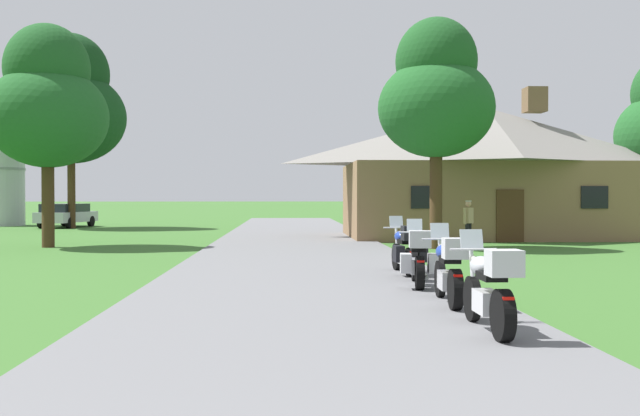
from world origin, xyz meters
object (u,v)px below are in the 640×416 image
(motorcycle_blue_third_in_row, at_px, (418,259))
(motorcycle_silver_nearest_to_camera, at_px, (490,290))
(motorcycle_blue_farthest_in_row, at_px, (406,250))
(tree_left_far, at_px, (71,105))
(tree_left_near, at_px, (47,103))
(parked_silver_suv_far_left, at_px, (66,214))
(motorcycle_blue_second_in_row, at_px, (449,270))
(tree_by_lodge_front, at_px, (436,95))
(bystander_tan_shirt_near_lodge, at_px, (468,221))
(metal_silo_distant, at_px, (0,163))

(motorcycle_blue_third_in_row, bearing_deg, motorcycle_silver_nearest_to_camera, -83.00)
(motorcycle_silver_nearest_to_camera, relative_size, motorcycle_blue_farthest_in_row, 1.00)
(motorcycle_blue_third_in_row, height_order, tree_left_far, tree_left_far)
(tree_left_near, bearing_deg, parked_silver_suv_far_left, 104.62)
(motorcycle_blue_second_in_row, height_order, parked_silver_suv_far_left, parked_silver_suv_far_left)
(motorcycle_blue_second_in_row, distance_m, motorcycle_blue_farthest_in_row, 4.61)
(motorcycle_silver_nearest_to_camera, xyz_separation_m, tree_by_lodge_front, (2.61, 15.84, 4.75))
(motorcycle_blue_farthest_in_row, relative_size, parked_silver_suv_far_left, 0.43)
(motorcycle_blue_second_in_row, xyz_separation_m, motorcycle_blue_third_in_row, (-0.08, 2.34, -0.01))
(motorcycle_silver_nearest_to_camera, xyz_separation_m, tree_left_far, (-14.91, 32.90, 6.47))
(motorcycle_blue_third_in_row, distance_m, bystander_tan_shirt_near_lodge, 12.52)
(motorcycle_blue_third_in_row, relative_size, metal_silo_distant, 0.27)
(tree_left_near, xyz_separation_m, tree_by_lodge_front, (13.76, -1.30, 0.20))
(motorcycle_silver_nearest_to_camera, relative_size, tree_left_near, 0.26)
(bystander_tan_shirt_near_lodge, xyz_separation_m, tree_left_far, (-18.88, 16.26, 6.14))
(bystander_tan_shirt_near_lodge, bearing_deg, tree_left_near, -47.65)
(motorcycle_blue_second_in_row, distance_m, bystander_tan_shirt_near_lodge, 14.73)
(motorcycle_blue_third_in_row, height_order, motorcycle_blue_farthest_in_row, same)
(tree_left_far, distance_m, parked_silver_suv_far_left, 6.49)
(motorcycle_blue_third_in_row, bearing_deg, metal_silo_distant, 128.80)
(motorcycle_silver_nearest_to_camera, distance_m, tree_left_near, 20.94)
(motorcycle_silver_nearest_to_camera, distance_m, parked_silver_suv_far_left, 37.61)
(tree_by_lodge_front, bearing_deg, tree_left_far, 135.76)
(motorcycle_silver_nearest_to_camera, bearing_deg, tree_left_near, 123.07)
(parked_silver_suv_far_left, bearing_deg, bystander_tan_shirt_near_lodge, -32.23)
(parked_silver_suv_far_left, bearing_deg, motorcycle_blue_farthest_in_row, -50.29)
(motorcycle_blue_third_in_row, distance_m, motorcycle_blue_farthest_in_row, 2.28)
(motorcycle_blue_second_in_row, height_order, tree_left_near, tree_left_near)
(motorcycle_blue_farthest_in_row, xyz_separation_m, bystander_tan_shirt_near_lodge, (3.88, 9.58, 0.34))
(motorcycle_silver_nearest_to_camera, height_order, motorcycle_blue_farthest_in_row, same)
(tree_left_near, distance_m, tree_by_lodge_front, 13.82)
(motorcycle_blue_farthest_in_row, bearing_deg, motorcycle_silver_nearest_to_camera, -94.30)
(tree_left_far, xyz_separation_m, metal_silo_distant, (-5.58, 4.06, -3.17))
(tree_left_near, bearing_deg, motorcycle_blue_farthest_in_row, -41.87)
(motorcycle_blue_third_in_row, distance_m, tree_by_lodge_front, 12.32)
(motorcycle_blue_second_in_row, distance_m, tree_by_lodge_front, 14.43)
(motorcycle_blue_second_in_row, xyz_separation_m, metal_silo_distant, (-20.52, 34.51, 3.30))
(motorcycle_blue_farthest_in_row, xyz_separation_m, tree_left_near, (-11.23, 10.07, 4.56))
(motorcycle_blue_farthest_in_row, relative_size, tree_by_lodge_front, 0.26)
(motorcycle_blue_third_in_row, relative_size, tree_left_far, 0.19)
(metal_silo_distant, bearing_deg, motorcycle_blue_farthest_in_row, -55.46)
(tree_left_near, height_order, tree_left_far, tree_left_far)
(motorcycle_silver_nearest_to_camera, distance_m, tree_left_far, 36.70)
(motorcycle_blue_farthest_in_row, bearing_deg, tree_left_far, 116.53)
(motorcycle_silver_nearest_to_camera, height_order, tree_by_lodge_front, tree_by_lodge_front)
(motorcycle_silver_nearest_to_camera, bearing_deg, motorcycle_blue_farthest_in_row, 89.32)
(motorcycle_blue_farthest_in_row, height_order, tree_left_far, tree_left_far)
(motorcycle_blue_second_in_row, bearing_deg, motorcycle_blue_third_in_row, 94.74)
(tree_left_near, xyz_separation_m, parked_silver_suv_far_left, (-4.46, 17.09, -4.39))
(bystander_tan_shirt_near_lodge, bearing_deg, motorcycle_blue_farthest_in_row, 22.15)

